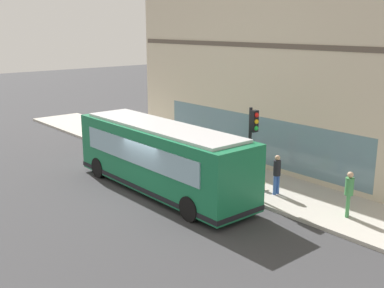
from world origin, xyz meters
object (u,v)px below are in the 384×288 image
pedestrian_near_building_entrance (146,132)px  pedestrian_by_light_pole (240,157)px  traffic_light_near_corner (252,135)px  pedestrian_near_hydrant (277,172)px  fire_hydrant (261,182)px  city_bus_nearside (161,158)px  pedestrian_walking_along_curb (349,191)px

pedestrian_near_building_entrance → pedestrian_by_light_pole: size_ratio=0.96×
traffic_light_near_corner → pedestrian_near_building_entrance: (1.20, 9.56, -1.69)m
pedestrian_near_hydrant → pedestrian_by_light_pole: bearing=80.3°
fire_hydrant → pedestrian_near_building_entrance: bearing=88.6°
city_bus_nearside → traffic_light_near_corner: size_ratio=2.61×
traffic_light_near_corner → pedestrian_near_hydrant: bearing=-29.4°
pedestrian_near_building_entrance → fire_hydrant: bearing=-91.4°
traffic_light_near_corner → pedestrian_near_hydrant: size_ratio=2.19×
pedestrian_walking_along_curb → pedestrian_by_light_pole: pedestrian_walking_along_curb is taller
city_bus_nearside → pedestrian_near_building_entrance: size_ratio=5.84×
pedestrian_walking_along_curb → pedestrian_near_building_entrance: bearing=89.9°
fire_hydrant → traffic_light_near_corner: bearing=-164.1°
city_bus_nearside → fire_hydrant: bearing=-42.7°
traffic_light_near_corner → fire_hydrant: bearing=15.9°
traffic_light_near_corner → pedestrian_by_light_pole: (1.46, 2.07, -1.65)m
fire_hydrant → pedestrian_near_hydrant: pedestrian_near_hydrant is taller
pedestrian_walking_along_curb → pedestrian_by_light_pole: (0.28, 6.01, -0.01)m
city_bus_nearside → pedestrian_by_light_pole: 4.00m
pedestrian_walking_along_curb → fire_hydrant: bearing=92.9°
pedestrian_walking_along_curb → pedestrian_near_building_entrance: (0.02, 13.50, -0.05)m
pedestrian_walking_along_curb → pedestrian_near_hydrant: pedestrian_walking_along_curb is taller
fire_hydrant → pedestrian_by_light_pole: 1.98m
fire_hydrant → pedestrian_near_hydrant: size_ratio=0.42×
traffic_light_near_corner → pedestrian_walking_along_curb: traffic_light_near_corner is taller
pedestrian_walking_along_curb → pedestrian_near_hydrant: bearing=92.9°
fire_hydrant → pedestrian_near_hydrant: bearing=-87.0°
pedestrian_near_hydrant → pedestrian_by_light_pole: (0.45, 2.64, 0.02)m
city_bus_nearside → traffic_light_near_corner: bearing=-55.0°
traffic_light_near_corner → pedestrian_near_building_entrance: 9.78m
pedestrian_near_hydrant → traffic_light_near_corner: bearing=150.6°
pedestrian_near_hydrant → pedestrian_walking_along_curb: bearing=-87.1°
pedestrian_by_light_pole → pedestrian_walking_along_curb: bearing=-92.7°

